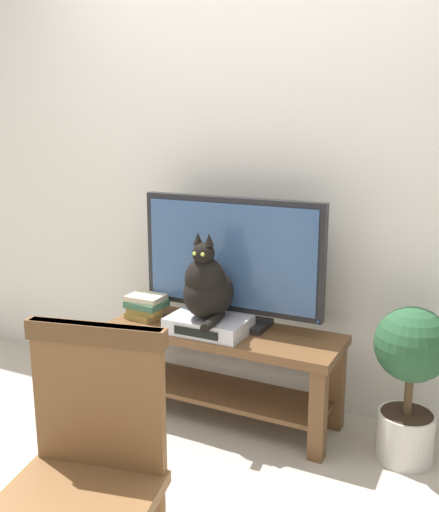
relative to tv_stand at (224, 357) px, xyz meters
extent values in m
plane|color=#ADA393|center=(0.02, -0.60, -0.34)|extent=(12.00, 12.00, 0.00)
cube|color=silver|center=(0.02, 0.39, 1.06)|extent=(7.00, 0.12, 2.80)
cube|color=brown|center=(0.00, 0.00, 0.12)|extent=(1.19, 0.41, 0.04)
cube|color=brown|center=(-0.55, -0.16, -0.12)|extent=(0.07, 0.07, 0.44)
cube|color=brown|center=(0.55, -0.16, -0.12)|extent=(0.07, 0.07, 0.44)
cube|color=brown|center=(-0.55, 0.16, -0.12)|extent=(0.07, 0.07, 0.44)
cube|color=brown|center=(0.55, 0.16, -0.12)|extent=(0.07, 0.07, 0.44)
cube|color=brown|center=(0.00, 0.00, -0.19)|extent=(1.09, 0.33, 0.02)
cube|color=black|center=(0.00, 0.09, 0.16)|extent=(0.39, 0.20, 0.03)
cube|color=black|center=(0.00, 0.09, 0.20)|extent=(0.06, 0.04, 0.05)
cube|color=black|center=(0.00, 0.09, 0.52)|extent=(0.96, 0.05, 0.58)
cube|color=#385684|center=(0.00, 0.06, 0.52)|extent=(0.91, 0.01, 0.52)
sphere|color=#2672F2|center=(0.47, 0.06, 0.24)|extent=(0.01, 0.01, 0.01)
cube|color=#BCBCC1|center=(-0.05, -0.07, 0.19)|extent=(0.39, 0.26, 0.08)
cube|color=black|center=(-0.05, -0.20, 0.19)|extent=(0.23, 0.01, 0.04)
ellipsoid|color=black|center=(-0.05, -0.07, 0.35)|extent=(0.24, 0.28, 0.24)
ellipsoid|color=black|center=(-0.05, -0.10, 0.42)|extent=(0.20, 0.19, 0.22)
sphere|color=black|center=(-0.05, -0.12, 0.56)|extent=(0.11, 0.11, 0.11)
cone|color=black|center=(-0.08, -0.12, 0.63)|extent=(0.05, 0.05, 0.06)
cone|color=black|center=(-0.02, -0.12, 0.63)|extent=(0.05, 0.05, 0.06)
sphere|color=#B2C64C|center=(-0.07, -0.17, 0.56)|extent=(0.02, 0.02, 0.02)
sphere|color=#B2C64C|center=(-0.03, -0.17, 0.56)|extent=(0.02, 0.02, 0.02)
cylinder|color=black|center=(0.02, -0.17, 0.25)|extent=(0.07, 0.23, 0.04)
cube|color=brown|center=(0.22, -1.41, 0.12)|extent=(0.52, 0.52, 0.04)
cube|color=brown|center=(0.17, -1.22, 0.37)|extent=(0.41, 0.12, 0.45)
cube|color=brown|center=(0.17, -1.22, 0.56)|extent=(0.44, 0.14, 0.06)
cube|color=olive|center=(-0.46, -0.04, 0.16)|extent=(0.18, 0.16, 0.03)
cube|color=olive|center=(-0.44, -0.03, 0.19)|extent=(0.18, 0.13, 0.03)
cube|color=#38664C|center=(-0.45, -0.02, 0.22)|extent=(0.20, 0.17, 0.03)
cube|color=beige|center=(-0.45, -0.02, 0.26)|extent=(0.19, 0.15, 0.03)
cylinder|color=beige|center=(0.90, 0.02, -0.22)|extent=(0.25, 0.25, 0.23)
cylinder|color=#332319|center=(0.90, 0.02, -0.12)|extent=(0.23, 0.23, 0.02)
cylinder|color=#4C3823|center=(0.90, 0.02, -0.01)|extent=(0.04, 0.04, 0.20)
sphere|color=#234C2D|center=(0.90, 0.02, 0.22)|extent=(0.33, 0.33, 0.33)
camera|label=1|loc=(1.21, -2.49, 1.17)|focal=40.90mm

